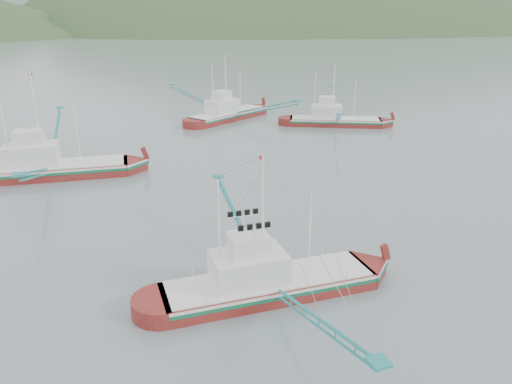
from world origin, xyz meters
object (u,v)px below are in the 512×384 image
object	(u,v)px
bg_boat_right	(335,112)
bg_boat_far	(228,105)
bg_boat_left	(46,162)
main_boat	(266,275)

from	to	relation	value
bg_boat_right	bg_boat_far	xyz separation A→B (m)	(-13.62, 9.59, 0.21)
bg_boat_left	bg_boat_right	bearing A→B (deg)	22.06
main_boat	bg_boat_right	size ratio (longest dim) A/B	1.02
bg_boat_left	bg_boat_far	world-z (taller)	bg_boat_left
main_boat	bg_boat_left	xyz separation A→B (m)	(-12.87, 28.86, 0.26)
bg_boat_right	main_boat	bearing A→B (deg)	-97.14
bg_boat_left	bg_boat_right	distance (m)	41.22
main_boat	bg_boat_far	xyz separation A→B (m)	(13.03, 50.17, 0.88)
main_boat	bg_boat_left	distance (m)	31.60
main_boat	bg_boat_left	size ratio (longest dim) A/B	0.83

